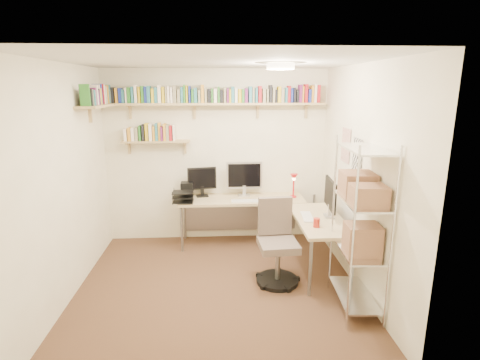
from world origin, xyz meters
name	(u,v)px	position (x,y,z in m)	size (l,w,h in m)	color
ground	(218,286)	(0.00, 0.00, 0.00)	(3.20, 3.20, 0.00)	#3F241B
room_shell	(216,155)	(0.00, 0.00, 1.55)	(3.24, 3.04, 2.52)	beige
wall_shelves	(185,104)	(-0.42, 1.30, 2.03)	(3.12, 1.09, 0.80)	tan
corner_desk	(252,203)	(0.48, 0.98, 0.69)	(2.13, 1.81, 1.20)	tan
office_chair	(277,248)	(0.70, 0.11, 0.42)	(0.52, 0.53, 0.99)	black
wire_rack	(361,212)	(1.42, -0.51, 1.05)	(0.42, 0.79, 1.77)	silver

